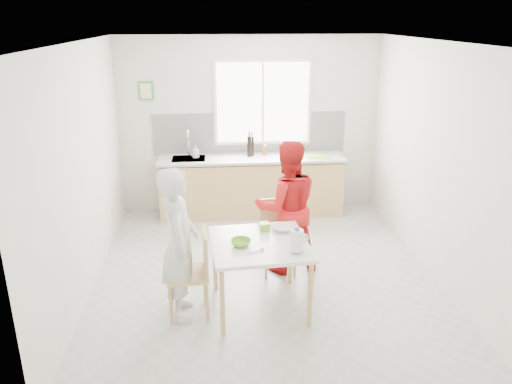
% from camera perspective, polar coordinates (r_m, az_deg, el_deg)
% --- Properties ---
extents(ground, '(4.50, 4.50, 0.00)m').
position_cam_1_polar(ground, '(6.16, 0.92, -9.17)').
color(ground, '#B7B7B2').
rests_on(ground, ground).
extents(room_shell, '(4.50, 4.50, 4.50)m').
position_cam_1_polar(room_shell, '(5.56, 1.01, 5.87)').
color(room_shell, silver).
rests_on(room_shell, ground).
extents(window, '(1.50, 0.06, 1.30)m').
position_cam_1_polar(window, '(7.75, 0.77, 10.17)').
color(window, white).
rests_on(window, room_shell).
extents(backsplash, '(3.00, 0.02, 0.65)m').
position_cam_1_polar(backsplash, '(7.83, -0.72, 6.73)').
color(backsplash, white).
rests_on(backsplash, room_shell).
extents(picture_frame, '(0.22, 0.03, 0.28)m').
position_cam_1_polar(picture_frame, '(7.74, -12.47, 11.22)').
color(picture_frame, '#439344').
rests_on(picture_frame, room_shell).
extents(kitchen_counter, '(2.84, 0.64, 1.37)m').
position_cam_1_polar(kitchen_counter, '(7.77, -0.56, 0.45)').
color(kitchen_counter, '#DEB977').
rests_on(kitchen_counter, ground).
extents(dining_table, '(1.06, 1.06, 0.76)m').
position_cam_1_polar(dining_table, '(5.18, 0.41, -6.54)').
color(dining_table, white).
rests_on(dining_table, ground).
extents(chair_left, '(0.45, 0.45, 0.92)m').
position_cam_1_polar(chair_left, '(5.20, -7.10, -8.75)').
color(chair_left, '#DEB977').
rests_on(chair_left, ground).
extents(chair_far, '(0.44, 0.44, 0.88)m').
position_cam_1_polar(chair_far, '(6.05, 2.40, -4.62)').
color(chair_far, '#DEB977').
rests_on(chair_far, ground).
extents(person_white, '(0.42, 0.61, 1.60)m').
position_cam_1_polar(person_white, '(5.07, -8.76, -5.92)').
color(person_white, silver).
rests_on(person_white, ground).
extents(person_red, '(0.83, 0.67, 1.62)m').
position_cam_1_polar(person_red, '(5.92, 3.56, -1.77)').
color(person_red, red).
rests_on(person_red, ground).
extents(bowl_green, '(0.22, 0.22, 0.06)m').
position_cam_1_polar(bowl_green, '(5.06, -1.74, -5.81)').
color(bowl_green, '#6AB62A').
rests_on(bowl_green, dining_table).
extents(bowl_white, '(0.24, 0.24, 0.05)m').
position_cam_1_polar(bowl_white, '(5.41, 3.11, -4.15)').
color(bowl_white, white).
rests_on(bowl_white, dining_table).
extents(milk_jug, '(0.19, 0.14, 0.24)m').
position_cam_1_polar(milk_jug, '(4.90, 4.71, -5.49)').
color(milk_jug, white).
rests_on(milk_jug, dining_table).
extents(green_box, '(0.11, 0.11, 0.09)m').
position_cam_1_polar(green_box, '(5.39, 0.97, -3.99)').
color(green_box, '#7BB82A').
rests_on(green_box, dining_table).
extents(spoon, '(0.15, 0.08, 0.01)m').
position_cam_1_polar(spoon, '(4.93, -0.09, -6.79)').
color(spoon, '#A5A5AA').
rests_on(spoon, dining_table).
extents(cutting_board, '(0.41, 0.34, 0.01)m').
position_cam_1_polar(cutting_board, '(7.71, 7.12, 4.08)').
color(cutting_board, '#84C52D').
rests_on(cutting_board, kitchen_counter).
extents(wine_bottle_a, '(0.07, 0.07, 0.32)m').
position_cam_1_polar(wine_bottle_a, '(7.62, -0.77, 5.24)').
color(wine_bottle_a, black).
rests_on(wine_bottle_a, kitchen_counter).
extents(wine_bottle_b, '(0.07, 0.07, 0.30)m').
position_cam_1_polar(wine_bottle_b, '(7.68, -0.47, 5.28)').
color(wine_bottle_b, black).
rests_on(wine_bottle_b, kitchen_counter).
extents(jar_amber, '(0.06, 0.06, 0.16)m').
position_cam_1_polar(jar_amber, '(7.72, 1.00, 4.82)').
color(jar_amber, brown).
rests_on(jar_amber, kitchen_counter).
extents(soap_bottle, '(0.11, 0.11, 0.19)m').
position_cam_1_polar(soap_bottle, '(7.65, -6.93, 4.65)').
color(soap_bottle, '#999999').
rests_on(soap_bottle, kitchen_counter).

